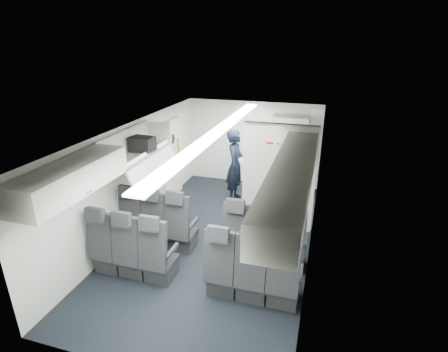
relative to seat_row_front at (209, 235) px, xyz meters
The scene contains 13 objects.
cabin_shell 0.90m from the seat_row_front, 90.00° to the left, with size 3.41×6.01×2.16m.
seat_row_front is the anchor object (origin of this frame).
seat_row_mid 0.90m from the seat_row_front, 90.00° to the right, with size 3.33×0.56×1.24m.
overhead_bin_left_rear 2.50m from the seat_row_front, 133.68° to the right, with size 0.53×1.80×0.40m.
overhead_bin_left_front_open 1.98m from the seat_row_front, 168.87° to the left, with size 0.64×1.70×0.72m.
overhead_bin_right_rear 2.50m from the seat_row_front, 46.32° to the right, with size 0.53×1.80×0.40m.
overhead_bin_right_front 2.04m from the seat_row_front, 11.46° to the left, with size 0.53×1.70×0.40m.
bulkhead_partition 1.79m from the seat_row_front, 53.69° to the left, with size 1.40×0.15×2.13m.
galley_unit 3.43m from the seat_row_front, 73.72° to the left, with size 0.85×0.52×1.90m.
boarding_door 2.71m from the seat_row_front, 128.16° to the left, with size 0.12×1.27×1.86m.
flight_attendant 2.40m from the seat_row_front, 93.62° to the left, with size 0.62×0.41×1.70m, color black.
carry_on_bag 2.01m from the seat_row_front, 164.57° to the left, with size 0.42×0.29×0.25m, color black.
papers 2.39m from the seat_row_front, 88.98° to the left, with size 0.20×0.02×0.14m, color white.
Camera 1 is at (1.77, -5.53, 3.57)m, focal length 28.00 mm.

